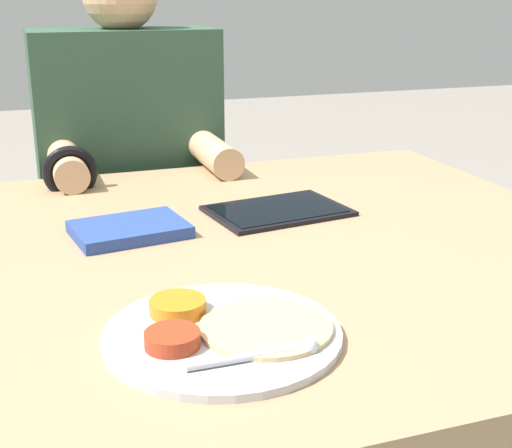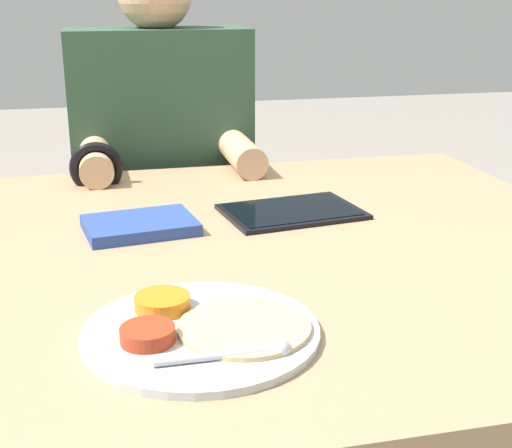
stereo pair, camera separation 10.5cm
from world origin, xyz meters
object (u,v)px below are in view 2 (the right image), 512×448
(thali_tray, at_px, (201,330))
(red_notebook, at_px, (140,226))
(tablet_device, at_px, (292,212))
(person_diner, at_px, (164,216))

(thali_tray, relative_size, red_notebook, 1.42)
(red_notebook, height_order, tablet_device, red_notebook)
(tablet_device, bearing_deg, person_diner, 108.08)
(thali_tray, height_order, person_diner, person_diner)
(thali_tray, relative_size, person_diner, 0.24)
(thali_tray, height_order, tablet_device, thali_tray)
(red_notebook, xyz_separation_m, tablet_device, (0.28, 0.03, -0.00))
(person_diner, bearing_deg, red_notebook, -99.42)
(thali_tray, distance_m, tablet_device, 0.49)
(person_diner, bearing_deg, tablet_device, -71.92)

